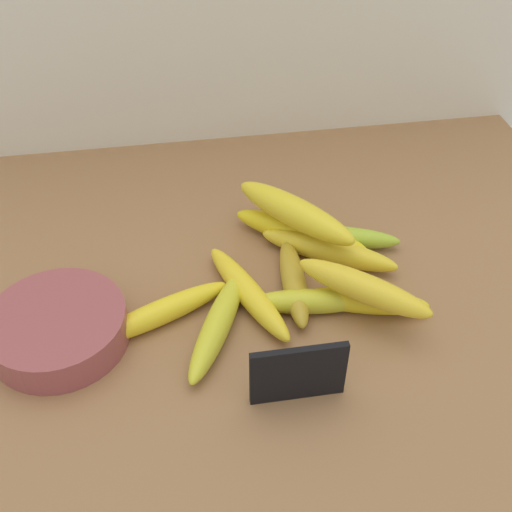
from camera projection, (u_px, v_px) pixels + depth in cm
name	position (u px, v px, depth cm)	size (l,w,h in cm)	color
counter_top	(250.00, 288.00, 87.95)	(110.00, 76.00, 3.00)	olive
chalkboard_sign	(298.00, 375.00, 70.04)	(11.00, 1.80, 8.40)	black
fruit_bowl	(58.00, 328.00, 77.41)	(17.19, 17.19, 4.49)	#924648
banana_0	(294.00, 281.00, 84.43)	(16.85, 3.27, 3.27)	#B09026
banana_1	(309.00, 301.00, 81.59)	(15.65, 3.34, 3.34)	gold
banana_2	(328.00, 250.00, 88.89)	(20.15, 3.71, 3.71)	yellow
banana_3	(160.00, 313.00, 80.15)	(19.60, 3.28, 3.28)	yellow
banana_4	(218.00, 324.00, 78.61)	(19.34, 3.39, 3.39)	gold
banana_5	(300.00, 233.00, 91.52)	(20.82, 4.04, 4.04)	yellow
banana_6	(364.00, 301.00, 81.61)	(16.83, 3.42, 3.42)	yellow
banana_7	(338.00, 237.00, 91.44)	(18.17, 3.24, 3.24)	#A0BF30
banana_8	(248.00, 292.00, 82.86)	(19.88, 3.35, 3.35)	yellow
banana_9	(363.00, 288.00, 78.38)	(18.25, 3.74, 3.74)	yellow
banana_10	(295.00, 212.00, 88.34)	(20.31, 4.33, 4.33)	yellow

